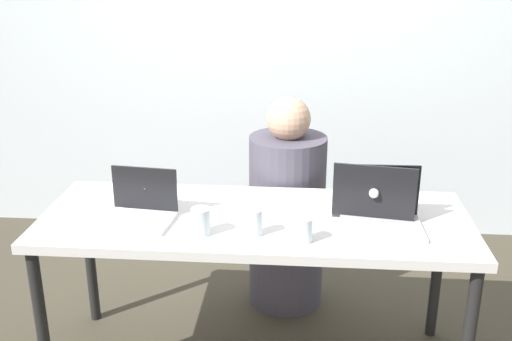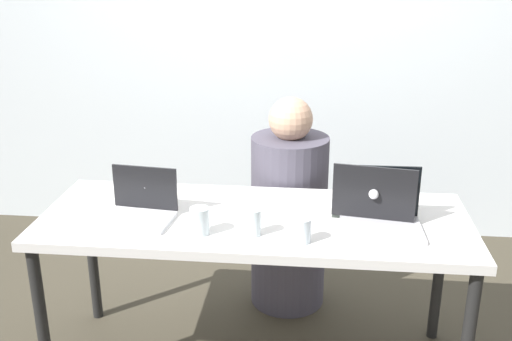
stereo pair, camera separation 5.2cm
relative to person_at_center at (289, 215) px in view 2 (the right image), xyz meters
The scene contains 9 objects.
back_wall 1.27m from the person_at_center, 97.24° to the left, with size 4.67×0.10×2.65m, color silver.
desk 0.59m from the person_at_center, 102.26° to the right, with size 1.79×0.68×0.74m.
person_at_center is the anchor object (origin of this frame).
laptop_front_left 0.91m from the person_at_center, 133.36° to the right, with size 0.30×0.25×0.20m.
laptop_back_right 0.68m from the person_at_center, 52.08° to the right, with size 0.37×0.31×0.24m.
laptop_front_right 0.78m from the person_at_center, 56.75° to the right, with size 0.32×0.27×0.23m.
water_glass_right 0.82m from the person_at_center, 83.62° to the right, with size 0.06×0.06×0.10m.
water_glass_left 0.85m from the person_at_center, 113.11° to the right, with size 0.08×0.08×0.11m.
water_glass_center 0.79m from the person_at_center, 98.38° to the right, with size 0.06×0.06×0.11m.
Camera 2 is at (0.24, -2.28, 1.77)m, focal length 42.00 mm.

